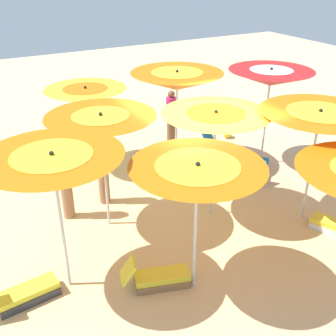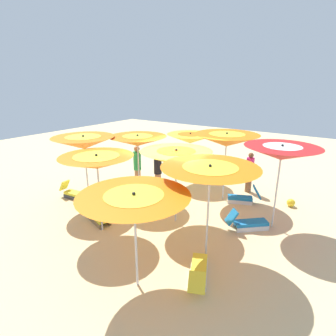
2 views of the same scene
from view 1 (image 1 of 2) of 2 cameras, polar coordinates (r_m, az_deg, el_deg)
ground at (r=9.10m, az=3.96°, el=-5.95°), size 34.84×34.84×0.04m
beach_umbrella_0 at (r=6.19m, az=-15.61°, el=0.06°), size 2.10×2.10×2.50m
beach_umbrella_1 at (r=6.02m, az=4.08°, el=-1.14°), size 2.03×2.03×2.34m
beach_umbrella_3 at (r=7.70m, az=-9.24°, el=5.99°), size 2.06×2.06×2.44m
beach_umbrella_4 at (r=8.07m, az=6.59°, el=6.20°), size 2.13×2.13×2.35m
beach_umbrella_5 at (r=8.33m, az=20.18°, el=6.10°), size 2.27×2.27×2.43m
beach_umbrella_6 at (r=10.40m, az=-11.31°, el=9.76°), size 1.99×1.99×2.16m
beach_umbrella_7 at (r=10.23m, az=1.25°, el=11.99°), size 2.27×2.27×2.53m
beach_umbrella_8 at (r=10.62m, az=14.02°, el=12.07°), size 2.09×2.09×2.56m
lounger_0 at (r=10.61m, az=12.54°, el=-0.02°), size 1.19×1.13×0.64m
lounger_1 at (r=7.22m, az=-19.59°, el=-15.97°), size 1.24×0.49×0.62m
lounger_2 at (r=7.12m, az=-1.50°, el=-14.72°), size 1.21×0.70×0.60m
lounger_3 at (r=11.37m, az=4.18°, el=2.62°), size 1.20×0.77×0.69m
lounger_5 at (r=11.76m, az=-10.50°, el=2.93°), size 0.57×1.28×0.56m
beachgoer_0 at (r=11.94m, az=0.44°, el=7.14°), size 0.30×0.30×1.60m
beachgoer_1 at (r=9.04m, az=-9.08°, el=0.22°), size 0.30×0.30×1.71m
beachgoer_2 at (r=8.64m, az=-14.12°, el=-1.21°), size 0.30×0.30×1.81m
beach_ball at (r=12.71m, az=8.23°, el=4.77°), size 0.28×0.28×0.28m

